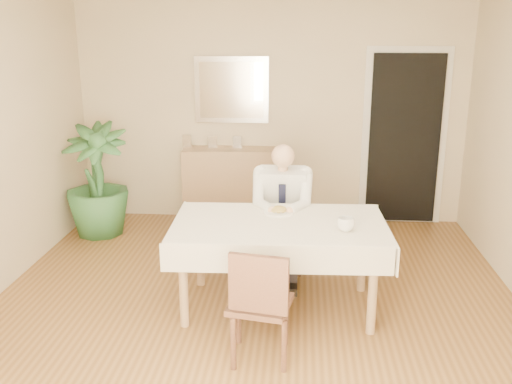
# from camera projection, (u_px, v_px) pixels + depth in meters

# --- Properties ---
(room) EXTENTS (5.00, 5.02, 2.60)m
(room) POSITION_uv_depth(u_px,v_px,m) (252.00, 160.00, 4.26)
(room) COLOR brown
(room) RESTS_ON ground
(window) EXTENTS (1.34, 0.04, 1.44)m
(window) POSITION_uv_depth(u_px,v_px,m) (188.00, 288.00, 1.85)
(window) COLOR silver
(window) RESTS_ON room
(doorway) EXTENTS (0.96, 0.07, 2.10)m
(doorway) POSITION_uv_depth(u_px,v_px,m) (404.00, 140.00, 6.58)
(doorway) COLOR silver
(doorway) RESTS_ON ground
(mirror) EXTENTS (0.86, 0.04, 0.76)m
(mirror) POSITION_uv_depth(u_px,v_px,m) (231.00, 90.00, 6.58)
(mirror) COLOR silver
(mirror) RESTS_ON room
(dining_table) EXTENTS (1.75, 1.08, 0.75)m
(dining_table) POSITION_uv_depth(u_px,v_px,m) (279.00, 232.00, 4.59)
(dining_table) COLOR #8D6F4D
(dining_table) RESTS_ON ground
(chair_far) EXTENTS (0.41, 0.41, 0.85)m
(chair_far) POSITION_uv_depth(u_px,v_px,m) (283.00, 219.00, 5.49)
(chair_far) COLOR #442B1E
(chair_far) RESTS_ON ground
(chair_near) EXTENTS (0.47, 0.47, 0.85)m
(chair_near) POSITION_uv_depth(u_px,v_px,m) (260.00, 301.00, 3.86)
(chair_near) COLOR #442B1E
(chair_near) RESTS_ON ground
(seated_man) EXTENTS (0.48, 0.72, 1.24)m
(seated_man) POSITION_uv_depth(u_px,v_px,m) (282.00, 207.00, 5.15)
(seated_man) COLOR white
(seated_man) RESTS_ON ground
(plate) EXTENTS (0.26, 0.26, 0.02)m
(plate) POSITION_uv_depth(u_px,v_px,m) (279.00, 212.00, 4.79)
(plate) COLOR white
(plate) RESTS_ON dining_table
(food) EXTENTS (0.14, 0.14, 0.06)m
(food) POSITION_uv_depth(u_px,v_px,m) (279.00, 209.00, 4.78)
(food) COLOR olive
(food) RESTS_ON dining_table
(knife) EXTENTS (0.01, 0.13, 0.01)m
(knife) POSITION_uv_depth(u_px,v_px,m) (283.00, 212.00, 4.72)
(knife) COLOR silver
(knife) RESTS_ON dining_table
(fork) EXTENTS (0.01, 0.13, 0.01)m
(fork) POSITION_uv_depth(u_px,v_px,m) (274.00, 212.00, 4.73)
(fork) COLOR silver
(fork) RESTS_ON dining_table
(coffee_mug) EXTENTS (0.16, 0.16, 0.10)m
(coffee_mug) POSITION_uv_depth(u_px,v_px,m) (346.00, 224.00, 4.36)
(coffee_mug) COLOR white
(coffee_mug) RESTS_ON dining_table
(sideboard) EXTENTS (1.14, 0.46, 0.89)m
(sideboard) POSITION_uv_depth(u_px,v_px,m) (231.00, 185.00, 6.75)
(sideboard) COLOR #8D6F4D
(sideboard) RESTS_ON ground
(photo_frame_left) EXTENTS (0.10, 0.02, 0.14)m
(photo_frame_left) POSITION_uv_depth(u_px,v_px,m) (187.00, 141.00, 6.72)
(photo_frame_left) COLOR silver
(photo_frame_left) RESTS_ON sideboard
(photo_frame_center) EXTENTS (0.10, 0.02, 0.14)m
(photo_frame_center) POSITION_uv_depth(u_px,v_px,m) (213.00, 142.00, 6.65)
(photo_frame_center) COLOR silver
(photo_frame_center) RESTS_ON sideboard
(photo_frame_right) EXTENTS (0.10, 0.02, 0.14)m
(photo_frame_right) POSITION_uv_depth(u_px,v_px,m) (237.00, 142.00, 6.65)
(photo_frame_right) COLOR silver
(photo_frame_right) RESTS_ON sideboard
(potted_palm) EXTENTS (0.76, 0.76, 1.25)m
(potted_palm) POSITION_uv_depth(u_px,v_px,m) (97.00, 180.00, 6.29)
(potted_palm) COLOR #285528
(potted_palm) RESTS_ON ground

